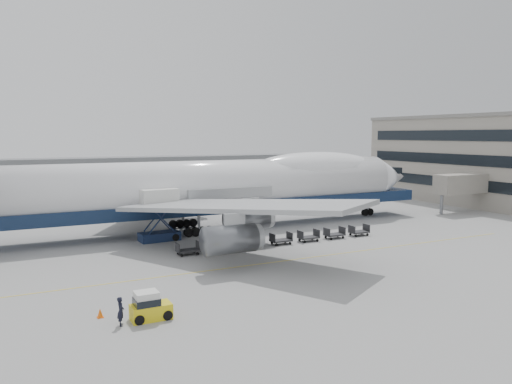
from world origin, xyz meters
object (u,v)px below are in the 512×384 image
catering_truck (159,211)px  ground_worker (121,311)px  baggage_tug (149,307)px  airliner (217,186)px

catering_truck → ground_worker: bearing=-115.1°
ground_worker → catering_truck: bearing=-11.4°
catering_truck → ground_worker: catering_truck is taller
baggage_tug → catering_truck: bearing=72.4°
baggage_tug → ground_worker: size_ratio=1.40×
airliner → baggage_tug: (-16.07, -27.35, -4.77)m
catering_truck → baggage_tug: 25.12m
ground_worker → baggage_tug: bearing=-74.3°
catering_truck → baggage_tug: bearing=-111.2°
catering_truck → ground_worker: (-9.30, -24.06, -2.49)m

